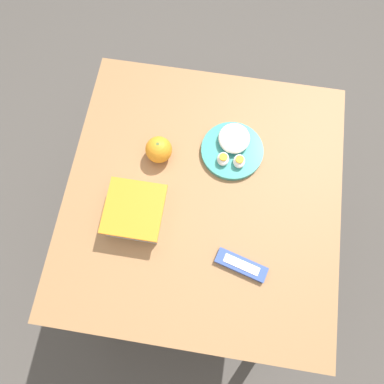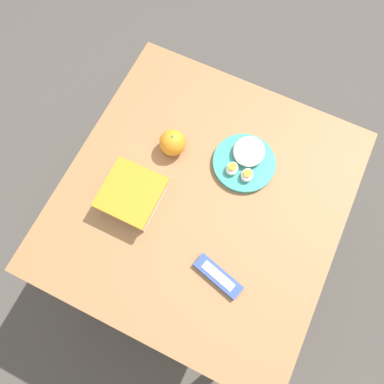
% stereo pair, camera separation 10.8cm
% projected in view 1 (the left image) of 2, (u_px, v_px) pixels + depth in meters
% --- Properties ---
extents(ground_plane, '(10.00, 10.00, 0.00)m').
position_uv_depth(ground_plane, '(199.00, 241.00, 1.94)').
color(ground_plane, '#4C4742').
extents(table, '(0.93, 0.89, 0.77)m').
position_uv_depth(table, '(202.00, 205.00, 1.32)').
color(table, '#996B42').
rests_on(table, ground_plane).
extents(food_container, '(0.18, 0.18, 0.08)m').
position_uv_depth(food_container, '(136.00, 212.00, 1.15)').
color(food_container, white).
rests_on(food_container, table).
extents(orange_fruit, '(0.09, 0.09, 0.09)m').
position_uv_depth(orange_fruit, '(159.00, 150.00, 1.21)').
color(orange_fruit, orange).
rests_on(orange_fruit, table).
extents(rice_plate, '(0.21, 0.21, 0.05)m').
position_uv_depth(rice_plate, '(233.00, 147.00, 1.24)').
color(rice_plate, teal).
rests_on(rice_plate, table).
extents(candy_bar, '(0.09, 0.16, 0.02)m').
position_uv_depth(candy_bar, '(241.00, 265.00, 1.13)').
color(candy_bar, '#334C9E').
rests_on(candy_bar, table).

